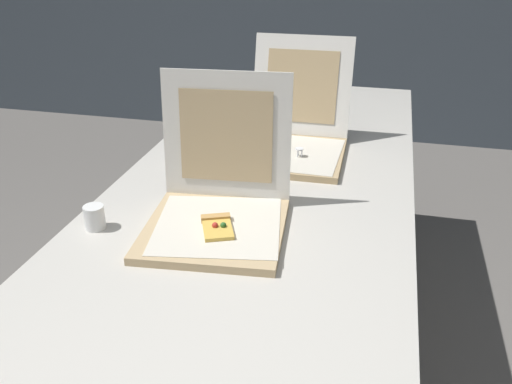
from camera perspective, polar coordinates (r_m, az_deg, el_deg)
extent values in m
cube|color=beige|center=(1.76, 0.77, 0.42)|extent=(0.92, 2.44, 0.03)
cylinder|color=gray|center=(3.01, -1.62, 4.05)|extent=(0.04, 0.04, 0.71)
cylinder|color=gray|center=(2.92, 13.37, 2.59)|extent=(0.04, 0.04, 0.71)
cube|color=tan|center=(1.47, -4.29, -3.89)|extent=(0.40, 0.40, 0.02)
cube|color=silver|center=(1.47, -3.92, -3.39)|extent=(0.38, 0.38, 0.00)
cube|color=white|center=(1.57, -3.04, 5.79)|extent=(0.37, 0.07, 0.36)
cube|color=tan|center=(1.56, -3.10, 5.70)|extent=(0.26, 0.05, 0.26)
cube|color=#E5B74C|center=(1.44, -3.95, -3.81)|extent=(0.11, 0.13, 0.01)
cube|color=tan|center=(1.49, -4.16, -2.67)|extent=(0.08, 0.05, 0.02)
sphere|color=red|center=(1.44, -4.23, -3.43)|extent=(0.02, 0.02, 0.02)
sphere|color=#2D6628|center=(1.44, -3.38, -3.42)|extent=(0.02, 0.02, 0.02)
cube|color=tan|center=(1.94, 3.52, 3.78)|extent=(0.37, 0.37, 0.02)
cube|color=silver|center=(1.93, 3.63, 4.07)|extent=(0.34, 0.34, 0.00)
cube|color=white|center=(2.10, 4.73, 10.85)|extent=(0.37, 0.11, 0.35)
cube|color=tan|center=(2.09, 4.71, 10.76)|extent=(0.26, 0.08, 0.25)
cylinder|color=white|center=(1.89, 4.47, 4.44)|extent=(0.03, 0.03, 0.00)
cylinder|color=white|center=(1.89, 4.72, 4.02)|extent=(0.01, 0.00, 0.03)
cylinder|color=white|center=(1.90, 4.36, 4.15)|extent=(0.01, 0.00, 0.03)
cylinder|color=white|center=(1.89, 4.28, 3.98)|extent=(0.01, 0.00, 0.03)
cylinder|color=white|center=(2.16, -1.84, 6.81)|extent=(0.06, 0.06, 0.07)
cylinder|color=white|center=(1.55, -16.25, -2.50)|extent=(0.06, 0.06, 0.07)
cylinder|color=white|center=(1.87, -6.50, 3.48)|extent=(0.06, 0.06, 0.07)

